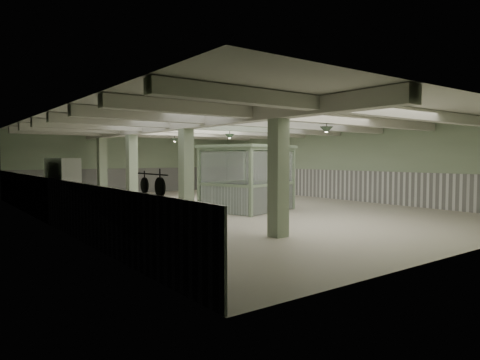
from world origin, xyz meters
TOP-DOWN VIEW (x-y plane):
  - floor at (0.00, 0.00)m, footprint 20.00×20.00m
  - ceiling at (0.00, 0.00)m, footprint 14.00×20.00m
  - wall_back at (0.00, 10.00)m, footprint 14.00×0.02m
  - wall_front at (0.00, -10.00)m, footprint 14.00×0.02m
  - wall_left at (-7.00, 0.00)m, footprint 0.02×20.00m
  - wall_right at (7.00, 0.00)m, footprint 0.02×20.00m
  - wainscot_left at (-6.97, 0.00)m, footprint 0.05×19.90m
  - wainscot_right at (6.97, 0.00)m, footprint 0.05×19.90m
  - wainscot_back at (0.00, 9.97)m, footprint 13.90×0.05m
  - girder at (-2.50, 0.00)m, footprint 0.45×19.90m
  - beam_a at (0.00, -7.50)m, footprint 13.90×0.35m
  - beam_b at (0.00, -5.00)m, footprint 13.90×0.35m
  - beam_c at (0.00, -2.50)m, footprint 13.90×0.35m
  - beam_d at (0.00, 0.00)m, footprint 13.90×0.35m
  - beam_e at (0.00, 2.50)m, footprint 13.90×0.35m
  - beam_f at (0.00, 5.00)m, footprint 13.90×0.35m
  - beam_g at (0.00, 7.50)m, footprint 13.90×0.35m
  - column_a at (-2.50, -6.00)m, footprint 0.42×0.42m
  - column_b at (-2.50, -1.00)m, footprint 0.42×0.42m
  - column_c at (-2.50, 4.00)m, footprint 0.42×0.42m
  - column_d at (-2.50, 8.00)m, footprint 0.42×0.42m
  - hook_rail at (-6.93, -7.60)m, footprint 0.02×1.20m
  - pendant_front at (0.50, -5.00)m, footprint 0.44×0.44m
  - pendant_mid at (0.50, 0.50)m, footprint 0.44×0.44m
  - pendant_back at (0.50, 5.50)m, footprint 0.44×0.44m
  - prep_counter at (-6.54, -5.93)m, footprint 0.90×5.15m
  - pitcher_near at (-6.59, -6.34)m, footprint 0.22×0.25m
  - pitcher_far at (-6.42, -5.83)m, footprint 0.17×0.20m
  - veg_colander at (-6.59, -4.66)m, footprint 0.38×0.38m
  - orange_bowl at (-6.62, -7.94)m, footprint 0.31×0.31m
  - skillet_near at (-6.88, -7.81)m, footprint 0.05×0.34m
  - skillet_far at (-6.88, -7.17)m, footprint 0.04×0.29m
  - walkin_cooler at (-6.62, -0.39)m, footprint 0.94×2.25m
  - guard_booth at (0.39, -0.90)m, footprint 3.92×3.57m
  - filing_cabinet at (2.08, -1.11)m, footprint 0.59×0.69m

SIDE VIEW (x-z plane):
  - floor at x=0.00m, z-range 0.00..0.00m
  - prep_counter at x=-6.54m, z-range 0.01..0.92m
  - filing_cabinet at x=2.08m, z-range 0.00..1.26m
  - wainscot_left at x=-6.97m, z-range 0.00..1.50m
  - wainscot_right at x=6.97m, z-range 0.00..1.50m
  - wainscot_back at x=0.00m, z-range 0.00..1.50m
  - orange_bowl at x=-6.62m, z-range 0.90..0.98m
  - veg_colander at x=-6.59m, z-range 0.90..1.07m
  - pitcher_far at x=-6.42m, z-range 0.90..1.14m
  - walkin_cooler at x=-6.62m, z-range 0.00..2.06m
  - pitcher_near at x=-6.59m, z-range 0.90..1.19m
  - skillet_near at x=-6.88m, z-range 1.46..1.80m
  - skillet_far at x=-6.88m, z-range 1.49..1.77m
  - guard_booth at x=0.39m, z-range 0.46..3.10m
  - wall_back at x=0.00m, z-range 0.00..3.60m
  - wall_front at x=0.00m, z-range 0.00..3.60m
  - wall_left at x=-7.00m, z-range 0.00..3.60m
  - wall_right at x=7.00m, z-range 0.00..3.60m
  - column_a at x=-2.50m, z-range 0.00..3.60m
  - column_b at x=-2.50m, z-range 0.00..3.60m
  - column_c at x=-2.50m, z-range 0.00..3.60m
  - column_d at x=-2.50m, z-range 0.00..3.60m
  - hook_rail at x=-6.93m, z-range 1.84..1.86m
  - pendant_front at x=0.50m, z-range 2.94..3.16m
  - pendant_mid at x=0.50m, z-range 2.94..3.16m
  - pendant_back at x=0.50m, z-range 2.94..3.16m
  - girder at x=-2.50m, z-range 3.18..3.58m
  - beam_a at x=0.00m, z-range 3.26..3.58m
  - beam_b at x=0.00m, z-range 3.26..3.58m
  - beam_c at x=0.00m, z-range 3.26..3.58m
  - beam_d at x=0.00m, z-range 3.26..3.58m
  - beam_e at x=0.00m, z-range 3.26..3.58m
  - beam_f at x=0.00m, z-range 3.26..3.58m
  - beam_g at x=0.00m, z-range 3.26..3.58m
  - ceiling at x=0.00m, z-range 3.59..3.61m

